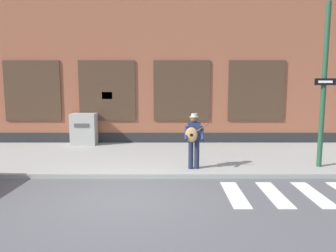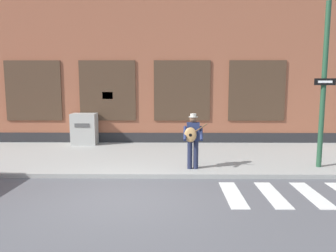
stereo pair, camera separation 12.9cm
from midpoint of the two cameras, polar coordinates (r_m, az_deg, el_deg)
ground_plane at (r=7.94m, az=-7.32°, el=-12.43°), size 160.00×160.00×0.00m
sidewalk at (r=11.82m, az=-4.62°, el=-5.36°), size 28.00×4.95×0.13m
building_backdrop at (r=15.99m, az=-3.29°, el=10.84°), size 28.00×4.06×7.24m
crosswalk at (r=9.06m, az=26.94°, el=-10.62°), size 5.20×1.90×0.01m
busker at (r=9.76m, az=4.70°, el=-2.04°), size 0.71×0.54×1.67m
utility_box at (r=14.09m, az=-14.10°, el=-0.50°), size 1.02×0.71×1.30m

